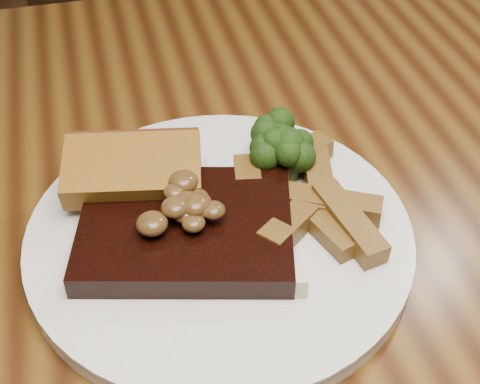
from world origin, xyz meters
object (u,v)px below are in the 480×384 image
Objects in this scene: dining_table at (260,290)px; plate at (220,237)px; garlic_bread at (135,188)px; steak at (186,230)px; chair_far at (178,41)px; potato_wedges at (305,197)px.

dining_table is 0.11m from plate.
dining_table is 14.29× the size of garlic_bread.
garlic_bread is (-0.03, 0.06, 0.00)m from steak.
chair_far reaches higher than dining_table.
potato_wedges is (0.08, 0.01, 0.02)m from plate.
plate reaches higher than dining_table.
dining_table is 14.86× the size of potato_wedges.
plate is at bearing -171.97° from potato_wedges.
dining_table is at bearing 21.74° from plate.
steak is at bearing -172.24° from potato_wedges.
chair_far is 8.89× the size of potato_wedges.
garlic_bread is at bearing 84.24° from chair_far.
chair_far reaches higher than plate.
potato_wedges reaches higher than plate.
garlic_bread reaches higher than plate.
chair_far is 0.72m from garlic_bread.
steak reaches higher than plate.
plate is 0.03m from steak.
plate is 1.89× the size of steak.
garlic_bread is 0.14m from potato_wedges.
dining_table is 0.72m from chair_far.
dining_table is 1.67× the size of chair_far.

